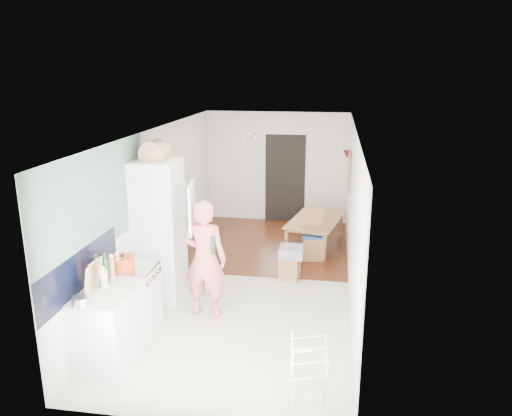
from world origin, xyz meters
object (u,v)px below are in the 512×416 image
(dining_chair, at_px, (313,235))
(drying_rack, at_px, (309,374))
(person, at_px, (205,249))
(dining_table, at_px, (317,235))
(stool, at_px, (290,268))

(dining_chair, bearing_deg, drying_rack, -96.12)
(person, relative_size, dining_table, 1.48)
(stool, bearing_deg, drying_rack, -81.28)
(person, height_order, dining_table, person)
(dining_table, distance_m, drying_rack, 4.89)
(dining_chair, bearing_deg, dining_table, 78.05)
(dining_chair, height_order, drying_rack, dining_chair)
(dining_table, height_order, dining_chair, dining_chair)
(stool, height_order, drying_rack, drying_rack)
(dining_table, bearing_deg, person, 166.89)
(dining_table, bearing_deg, drying_rack, -166.72)
(stool, bearing_deg, person, -126.96)
(dining_chair, height_order, stool, dining_chair)
(dining_table, bearing_deg, dining_chair, -171.75)
(dining_chair, bearing_deg, person, -128.35)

